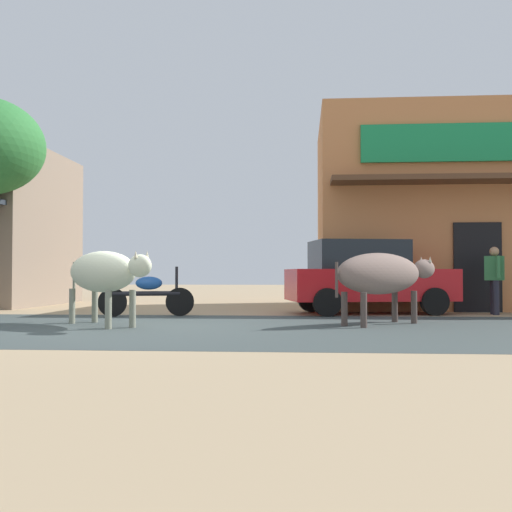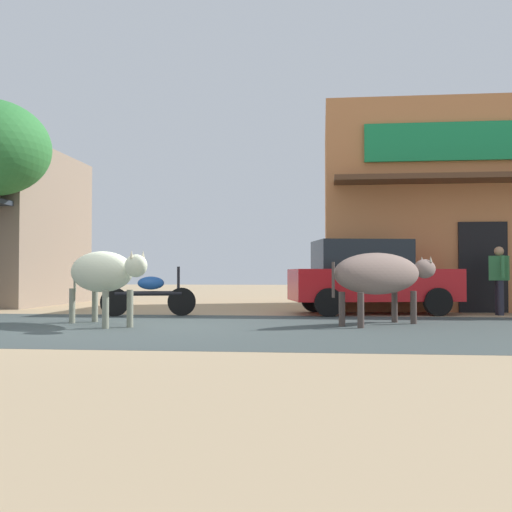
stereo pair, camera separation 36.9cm
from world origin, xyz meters
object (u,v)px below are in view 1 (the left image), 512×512
at_px(parked_hatchback_car, 366,276).
at_px(cow_far_dark, 382,274).
at_px(parked_motorcycle, 148,294).
at_px(pedestrian_by_shop, 494,275).
at_px(cow_near_brown, 103,272).

bearing_deg(parked_hatchback_car, cow_far_dark, -90.29).
bearing_deg(parked_hatchback_car, parked_motorcycle, -165.46).
bearing_deg(pedestrian_by_shop, parked_motorcycle, -171.56).
bearing_deg(pedestrian_by_shop, cow_far_dark, -133.96).
relative_size(parked_motorcycle, cow_far_dark, 0.88).
bearing_deg(cow_far_dark, parked_hatchback_car, 89.71).
xyz_separation_m(cow_near_brown, cow_far_dark, (4.84, 0.63, -0.03)).
distance_m(parked_motorcycle, pedestrian_by_shop, 7.56).
bearing_deg(cow_far_dark, parked_motorcycle, 158.96).
distance_m(parked_motorcycle, cow_near_brown, 2.47).
xyz_separation_m(parked_hatchback_car, cow_near_brown, (-4.85, -3.64, 0.08)).
bearing_deg(parked_motorcycle, cow_far_dark, -21.04).
bearing_deg(cow_near_brown, cow_far_dark, 7.42).
distance_m(cow_near_brown, pedestrian_by_shop, 8.41).
distance_m(parked_motorcycle, cow_far_dark, 5.02).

